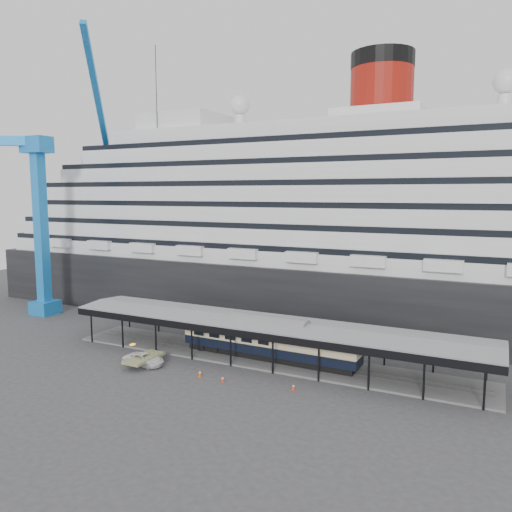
% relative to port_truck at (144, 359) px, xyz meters
% --- Properties ---
extents(ground, '(200.00, 200.00, 0.00)m').
position_rel_port_truck_xyz_m(ground, '(12.87, 3.62, -0.75)').
color(ground, '#38383A').
rests_on(ground, ground).
extents(cruise_ship, '(130.00, 30.00, 43.90)m').
position_rel_port_truck_xyz_m(cruise_ship, '(12.91, 35.62, 17.60)').
color(cruise_ship, black).
rests_on(cruise_ship, ground).
extents(platform_canopy, '(56.00, 9.18, 5.30)m').
position_rel_port_truck_xyz_m(platform_canopy, '(12.87, 8.62, 1.61)').
color(platform_canopy, slate).
rests_on(platform_canopy, ground).
extents(crane_blue, '(22.63, 19.19, 47.60)m').
position_rel_port_truck_xyz_m(crane_blue, '(-32.25, 14.24, 19.21)').
color(crane_blue, blue).
rests_on(crane_blue, ground).
extents(port_truck, '(5.40, 2.49, 1.50)m').
position_rel_port_truck_xyz_m(port_truck, '(0.00, 0.00, 0.00)').
color(port_truck, white).
rests_on(port_truck, ground).
extents(pullman_carriage, '(24.23, 3.76, 23.71)m').
position_rel_port_truck_xyz_m(pullman_carriage, '(13.31, 8.62, 2.11)').
color(pullman_carriage, black).
rests_on(pullman_carriage, ground).
extents(traffic_cone_left, '(0.48, 0.48, 0.83)m').
position_rel_port_truck_xyz_m(traffic_cone_left, '(8.49, -0.27, -0.34)').
color(traffic_cone_left, '#DD4E0C').
rests_on(traffic_cone_left, ground).
extents(traffic_cone_mid, '(0.49, 0.49, 0.75)m').
position_rel_port_truck_xyz_m(traffic_cone_mid, '(11.74, -0.54, -0.38)').
color(traffic_cone_mid, red).
rests_on(traffic_cone_mid, ground).
extents(traffic_cone_right, '(0.48, 0.48, 0.75)m').
position_rel_port_truck_xyz_m(traffic_cone_right, '(19.90, 0.90, -0.38)').
color(traffic_cone_right, red).
rests_on(traffic_cone_right, ground).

